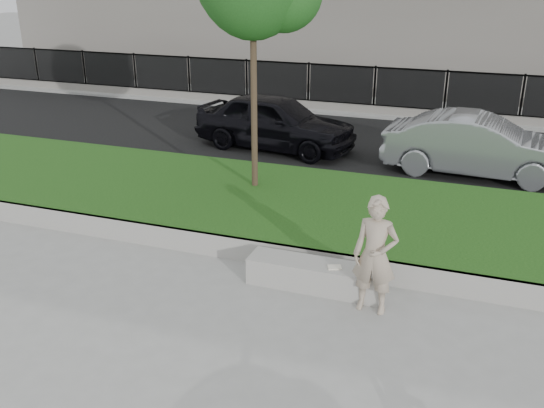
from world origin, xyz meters
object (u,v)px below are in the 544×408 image
at_px(stone_bench, 315,275).
at_px(car_dark, 275,122).
at_px(car_silver, 478,146).
at_px(man, 375,255).
at_px(book, 335,267).

xyz_separation_m(stone_bench, car_dark, (-3.03, 6.74, 0.56)).
bearing_deg(car_silver, man, 173.74).
bearing_deg(book, car_dark, 93.81).
height_order(man, car_silver, man).
bearing_deg(stone_bench, car_silver, 71.84).
distance_m(man, car_silver, 6.69).
bearing_deg(man, stone_bench, 163.28).
xyz_separation_m(book, car_dark, (-3.35, 6.80, 0.34)).
relative_size(stone_bench, car_dark, 0.48).
xyz_separation_m(stone_bench, man, (0.94, -0.33, 0.65)).
bearing_deg(stone_bench, book, -10.66).
xyz_separation_m(man, book, (-0.63, 0.27, -0.43)).
bearing_deg(car_dark, car_silver, -86.48).
relative_size(book, car_silver, 0.05).
height_order(stone_bench, book, book).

